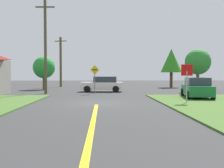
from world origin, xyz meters
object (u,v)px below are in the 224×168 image
car_approaching_junction (103,84)px  pine_tree_center (171,61)px  utility_pole_far (61,61)px  oak_tree_right (44,68)px  oak_tree_left (198,62)px  car_on_crossroad (197,88)px  utility_pole_mid (45,45)px  direction_sign (95,76)px  stop_sign (187,76)px

car_approaching_junction → pine_tree_center: size_ratio=0.83×
utility_pole_far → pine_tree_center: 15.85m
utility_pole_far → oak_tree_right: (-1.00, -6.66, -1.05)m
car_approaching_junction → oak_tree_left: size_ratio=0.99×
utility_pole_far → oak_tree_left: size_ratio=1.61×
car_approaching_junction → oak_tree_left: oak_tree_left is taller
car_on_crossroad → utility_pole_far: utility_pole_far is taller
car_approaching_junction → utility_pole_mid: bearing=30.5°
oak_tree_right → car_approaching_junction: bearing=-32.1°
car_on_crossroad → oak_tree_left: oak_tree_left is taller
direction_sign → utility_pole_mid: bearing=178.7°
utility_pole_mid → car_approaching_junction: bearing=27.2°
stop_sign → car_on_crossroad: bearing=-106.4°
utility_pole_mid → oak_tree_right: 7.71m
stop_sign → utility_pole_far: bearing=-52.5°
stop_sign → pine_tree_center: size_ratio=0.47×
stop_sign → oak_tree_right: oak_tree_right is taller
stop_sign → oak_tree_right: bearing=-41.6°
car_on_crossroad → pine_tree_center: size_ratio=0.88×
car_approaching_junction → utility_pole_mid: size_ratio=0.50×
direction_sign → oak_tree_right: size_ratio=0.68×
stop_sign → utility_pole_far: size_ratio=0.35×
car_on_crossroad → utility_pole_mid: (-12.77, 5.23, 3.81)m
direction_sign → pine_tree_center: pine_tree_center is taller
utility_pole_mid → oak_tree_left: bearing=7.8°
pine_tree_center → utility_pole_far: bearing=171.6°
oak_tree_left → oak_tree_right: oak_tree_left is taller
car_on_crossroad → direction_sign: size_ratio=1.73×
car_approaching_junction → utility_pole_far: 13.04m
pine_tree_center → direction_sign: bearing=-131.4°
stop_sign → pine_tree_center: bearing=-90.5°
stop_sign → direction_sign: direction_sign is taller
car_approaching_junction → oak_tree_right: bearing=-28.8°
oak_tree_left → direction_sign: bearing=-168.3°
car_on_crossroad → utility_pole_mid: bearing=76.5°
oak_tree_left → utility_pole_mid: bearing=-172.2°
stop_sign → utility_pole_mid: size_ratio=0.28×
utility_pole_far → oak_tree_right: bearing=-98.6°
car_on_crossroad → utility_pole_far: 23.59m
car_approaching_junction → oak_tree_left: bearing=179.4°
car_approaching_junction → car_on_crossroad: bearing=135.7°
utility_pole_far → pine_tree_center: utility_pole_far is taller
car_approaching_junction → pine_tree_center: pine_tree_center is taller
utility_pole_mid → pine_tree_center: bearing=37.8°
oak_tree_left → pine_tree_center: size_ratio=0.84×
pine_tree_center → oak_tree_left: bearing=-87.5°
pine_tree_center → oak_tree_right: 17.27m
car_on_crossroad → oak_tree_left: 8.14m
stop_sign → car_on_crossroad: stop_sign is taller
stop_sign → pine_tree_center: pine_tree_center is taller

